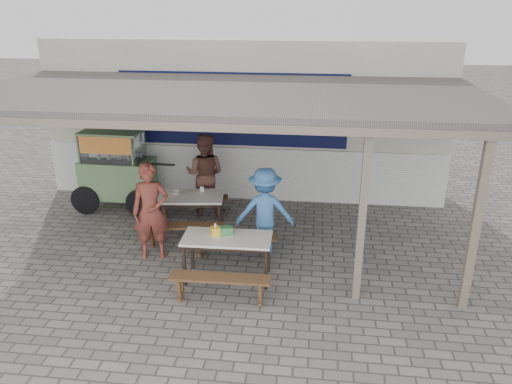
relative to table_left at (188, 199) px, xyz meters
The scene contains 17 objects.
ground 1.50m from the table_left, 54.45° to the right, with size 60.00×60.00×0.00m, color slate.
back_wall 2.81m from the table_left, 72.69° to the left, with size 9.00×1.28×3.50m.
warung_roof 2.20m from the table_left, 13.40° to the right, with size 9.00×4.21×2.81m.
table_left is the anchor object (origin of this frame).
bench_left_street 0.77m from the table_left, 82.65° to the right, with size 1.49×0.47×0.45m.
bench_left_wall 0.77m from the table_left, 97.35° to the left, with size 1.49×0.47×0.45m.
table_right 2.00m from the table_left, 57.48° to the right, with size 1.43×0.69×0.75m.
bench_right_street 2.66m from the table_left, 65.58° to the right, with size 1.52×0.31×0.45m.
bench_right_wall 1.48m from the table_left, 42.53° to the right, with size 1.52×0.31×0.45m.
vendor_cart 2.04m from the table_left, 152.43° to the left, with size 2.20×0.86×1.74m.
patron_street_side 1.18m from the table_left, 108.06° to the right, with size 0.63×0.42×1.74m, color brown.
patron_wall_side 0.99m from the table_left, 82.03° to the left, with size 0.84×0.66×1.73m, color brown.
patron_right_table 1.71m from the table_left, 22.78° to the right, with size 1.02×0.59×1.59m, color #3E75BD.
tissue_box 1.85m from the table_left, 61.56° to the right, with size 0.14×0.14×0.14m, color yellow.
donation_box 1.91m from the table_left, 56.65° to the right, with size 0.20×0.13×0.13m, color #367941.
condiment_jar 0.37m from the table_left, 48.49° to the left, with size 0.09×0.09×0.10m, color silver.
condiment_bowl 0.29m from the table_left, 161.64° to the left, with size 0.17×0.17×0.04m, color white.
Camera 1 is at (1.64, -7.63, 4.28)m, focal length 35.00 mm.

